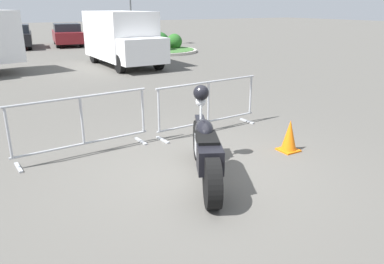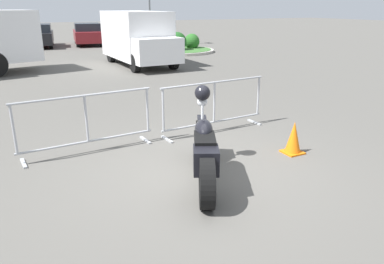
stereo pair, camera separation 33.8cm
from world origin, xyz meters
name	(u,v)px [view 2 (the right image)]	position (x,y,z in m)	size (l,w,h in m)	color
ground_plane	(198,169)	(0.00, 0.00, 0.00)	(120.00, 120.00, 0.00)	#54514C
motorcycle	(204,149)	(-0.11, -0.37, 0.51)	(1.20, 2.19, 1.33)	black
crowd_barrier_near	(87,123)	(-1.42, 1.59, 0.56)	(2.48, 0.60, 1.07)	#9EA0A5
crowd_barrier_far	(214,106)	(1.21, 1.59, 0.56)	(2.48, 0.60, 1.07)	#9EA0A5
delivery_van	(138,37)	(2.93, 11.28, 1.24)	(2.08, 5.04, 2.31)	white
parked_car_black	(38,35)	(-0.24, 21.42, 0.73)	(2.33, 4.45, 1.44)	black
parked_car_maroon	(88,34)	(2.86, 21.40, 0.73)	(2.32, 4.43, 1.43)	maroon
planter_island	(176,45)	(6.54, 15.06, 0.36)	(4.21, 4.21, 1.14)	#ADA89E
traffic_cone	(294,138)	(1.86, -0.15, 0.29)	(0.34, 0.34, 0.59)	orange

